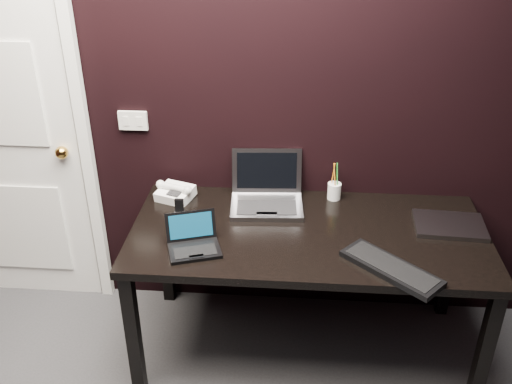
# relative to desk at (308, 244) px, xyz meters

# --- Properties ---
(wall_back) EXTENTS (4.00, 0.00, 4.00)m
(wall_back) POSITION_rel_desk_xyz_m (-0.30, 0.40, 0.64)
(wall_back) COLOR black
(wall_back) RESTS_ON ground
(wall_switch) EXTENTS (0.15, 0.02, 0.10)m
(wall_switch) POSITION_rel_desk_xyz_m (-0.92, 0.39, 0.46)
(wall_switch) COLOR silver
(wall_switch) RESTS_ON wall_back
(desk) EXTENTS (1.70, 0.80, 0.74)m
(desk) POSITION_rel_desk_xyz_m (0.00, 0.00, 0.00)
(desk) COLOR black
(desk) RESTS_ON ground
(netbook) EXTENTS (0.28, 0.26, 0.15)m
(netbook) POSITION_rel_desk_xyz_m (-0.52, -0.19, 0.11)
(netbook) COLOR black
(netbook) RESTS_ON desk
(silver_laptop) EXTENTS (0.38, 0.35, 0.25)m
(silver_laptop) POSITION_rel_desk_xyz_m (-0.22, 0.23, 0.13)
(silver_laptop) COLOR gray
(silver_laptop) RESTS_ON desk
(ext_keyboard) EXTENTS (0.43, 0.41, 0.03)m
(ext_keyboard) POSITION_rel_desk_xyz_m (0.35, -0.29, 0.09)
(ext_keyboard) COLOR black
(ext_keyboard) RESTS_ON desk
(closed_laptop) EXTENTS (0.34, 0.26, 0.02)m
(closed_laptop) POSITION_rel_desk_xyz_m (0.68, 0.08, 0.09)
(closed_laptop) COLOR gray
(closed_laptop) RESTS_ON desk
(desk_phone) EXTENTS (0.22, 0.20, 0.10)m
(desk_phone) POSITION_rel_desk_xyz_m (-0.70, 0.26, 0.12)
(desk_phone) COLOR white
(desk_phone) RESTS_ON desk
(mobile_phone) EXTENTS (0.05, 0.04, 0.09)m
(mobile_phone) POSITION_rel_desk_xyz_m (-0.64, 0.10, 0.11)
(mobile_phone) COLOR black
(mobile_phone) RESTS_ON desk
(pen_cup) EXTENTS (0.08, 0.08, 0.21)m
(pen_cup) POSITION_rel_desk_xyz_m (0.13, 0.32, 0.13)
(pen_cup) COLOR white
(pen_cup) RESTS_ON desk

